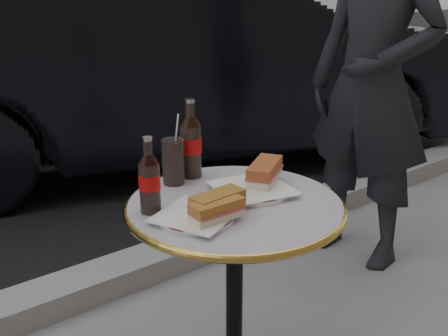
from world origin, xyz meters
TOP-DOWN VIEW (x-y plane):
  - curb at (0.00, 0.90)m, footprint 40.00×0.20m
  - bistro_table at (0.00, 0.00)m, footprint 0.62×0.62m
  - plate_left at (-0.15, -0.03)m, footprint 0.24×0.24m
  - plate_right at (0.09, 0.02)m, footprint 0.29×0.29m
  - sandwich_left_a at (-0.12, -0.08)m, footprint 0.14×0.07m
  - sandwich_left_b at (-0.10, -0.04)m, footprint 0.15×0.08m
  - sandwich_right at (0.15, 0.04)m, footprint 0.18×0.16m
  - cola_bottle_left at (-0.22, 0.09)m, footprint 0.06×0.06m
  - cola_bottle_right at (0.02, 0.24)m, footprint 0.08×0.08m
  - cola_glass at (-0.06, 0.23)m, footprint 0.09×0.09m
  - parked_car at (1.28, 2.23)m, footprint 2.84×4.62m
  - pedestrian at (1.16, 0.44)m, footprint 0.49×0.67m

SIDE VIEW (x-z plane):
  - curb at x=0.00m, z-range -0.01..0.11m
  - bistro_table at x=0.00m, z-range 0.00..0.73m
  - parked_car at x=1.28m, z-range 0.00..1.43m
  - plate_left at x=-0.15m, z-range 0.73..0.74m
  - plate_right at x=0.09m, z-range 0.73..0.74m
  - sandwich_left_a at x=-0.12m, z-range 0.74..0.79m
  - sandwich_left_b at x=-0.10m, z-range 0.74..0.80m
  - sandwich_right at x=0.15m, z-range 0.74..0.80m
  - cola_glass at x=-0.06m, z-range 0.73..0.87m
  - cola_bottle_left at x=-0.22m, z-range 0.73..0.94m
  - pedestrian at x=1.16m, z-range 0.00..1.69m
  - cola_bottle_right at x=0.02m, z-range 0.73..0.98m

